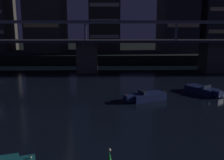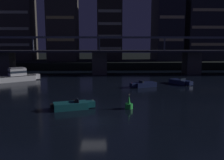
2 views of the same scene
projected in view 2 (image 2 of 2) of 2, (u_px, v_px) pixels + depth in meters
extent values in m
plane|color=black|center=(94.00, 121.00, 23.89)|extent=(400.00, 400.00, 0.00)
cube|color=black|center=(101.00, 59.00, 109.32)|extent=(240.00, 80.00, 2.20)
cube|color=#4C4944|center=(5.00, 63.00, 60.82)|extent=(3.60, 4.40, 5.55)
cube|color=#4C4944|center=(100.00, 63.00, 61.62)|extent=(3.60, 4.40, 5.55)
cube|color=#4C4944|center=(191.00, 63.00, 62.42)|extent=(3.60, 4.40, 5.55)
cube|color=#33333D|center=(100.00, 51.00, 61.18)|extent=(100.62, 6.40, 0.45)
cube|color=slate|center=(99.00, 37.00, 57.81)|extent=(100.62, 0.36, 0.36)
cube|color=slate|center=(100.00, 38.00, 63.55)|extent=(100.62, 0.36, 0.36)
cube|color=slate|center=(33.00, 44.00, 57.51)|extent=(0.30, 0.30, 3.20)
cube|color=slate|center=(99.00, 44.00, 58.05)|extent=(0.30, 0.30, 3.20)
cube|color=slate|center=(165.00, 44.00, 58.58)|extent=(0.30, 0.30, 3.20)
cube|color=#423D38|center=(13.00, 22.00, 81.35)|extent=(13.39, 8.38, 25.67)
cube|color=beige|center=(10.00, 45.00, 78.28)|extent=(12.32, 0.10, 0.90)
cube|color=beige|center=(9.00, 29.00, 77.53)|extent=(12.32, 0.10, 0.90)
cube|color=beige|center=(8.00, 12.00, 76.78)|extent=(12.32, 0.10, 0.90)
cube|color=#423D38|center=(63.00, 9.00, 78.53)|extent=(9.12, 11.20, 33.43)
cube|color=#F2D172|center=(61.00, 40.00, 74.41)|extent=(8.39, 0.10, 0.90)
cube|color=#F2D172|center=(60.00, 17.00, 73.43)|extent=(8.39, 0.10, 0.90)
cube|color=#38332D|center=(109.00, 31.00, 82.61)|extent=(8.12, 8.84, 19.81)
cube|color=beige|center=(110.00, 48.00, 79.06)|extent=(7.47, 0.10, 0.90)
cube|color=beige|center=(110.00, 36.00, 78.48)|extent=(7.47, 0.10, 0.90)
cube|color=beige|center=(110.00, 24.00, 77.90)|extent=(7.47, 0.10, 0.90)
cube|color=beige|center=(110.00, 11.00, 77.32)|extent=(7.47, 0.10, 0.90)
cube|color=#38332D|center=(109.00, 0.00, 81.11)|extent=(5.68, 6.19, 0.60)
cube|color=#282833|center=(167.00, 8.00, 78.12)|extent=(8.03, 12.12, 33.46)
cube|color=beige|center=(171.00, 40.00, 73.55)|extent=(7.38, 0.10, 0.90)
cube|color=beige|center=(172.00, 17.00, 72.57)|extent=(7.38, 0.10, 0.90)
cube|color=#282833|center=(203.00, 20.00, 80.79)|extent=(12.07, 11.56, 26.40)
cube|color=beige|center=(209.00, 44.00, 76.19)|extent=(11.10, 0.10, 0.90)
cube|color=beige|center=(210.00, 27.00, 75.42)|extent=(11.10, 0.10, 0.90)
cube|color=beige|center=(211.00, 10.00, 74.64)|extent=(11.10, 0.10, 0.90)
cube|color=silver|center=(15.00, 78.00, 49.49)|extent=(8.05, 6.71, 1.20)
cube|color=silver|center=(36.00, 76.00, 52.17)|extent=(1.72, 1.80, 1.04)
cube|color=black|center=(14.00, 76.00, 49.40)|extent=(8.16, 6.82, 0.10)
cube|color=white|center=(17.00, 72.00, 49.65)|extent=(3.83, 3.55, 1.40)
cube|color=#283342|center=(17.00, 72.00, 49.64)|extent=(3.88, 3.61, 0.44)
cube|color=silver|center=(17.00, 68.00, 49.53)|extent=(3.44, 3.20, 0.08)
cube|color=#19234C|center=(179.00, 82.00, 46.40)|extent=(3.48, 4.29, 0.80)
cube|color=#19234C|center=(189.00, 83.00, 44.36)|extent=(1.30, 1.27, 0.70)
cube|color=#283342|center=(183.00, 79.00, 45.59)|extent=(1.23, 0.75, 0.36)
cube|color=#262628|center=(182.00, 79.00, 45.81)|extent=(0.68, 0.62, 0.24)
cube|color=black|center=(171.00, 80.00, 48.21)|extent=(0.49, 0.49, 0.60)
sphere|color=beige|center=(191.00, 81.00, 44.08)|extent=(0.12, 0.12, 0.12)
cube|color=#19234C|center=(145.00, 85.00, 43.24)|extent=(4.30, 3.15, 0.80)
cube|color=#19234C|center=(133.00, 85.00, 42.26)|extent=(1.21, 1.26, 0.70)
cube|color=#283342|center=(141.00, 82.00, 42.81)|extent=(0.60, 1.29, 0.36)
cube|color=#262628|center=(142.00, 82.00, 42.92)|extent=(0.58, 0.67, 0.24)
cube|color=black|center=(155.00, 83.00, 44.10)|extent=(0.47, 0.47, 0.60)
sphere|color=red|center=(132.00, 83.00, 42.09)|extent=(0.12, 0.12, 0.12)
cube|color=#196066|center=(71.00, 106.00, 28.35)|extent=(4.26, 2.82, 0.80)
cube|color=#196066|center=(91.00, 104.00, 29.09)|extent=(1.14, 1.20, 0.70)
cube|color=#283342|center=(78.00, 100.00, 28.53)|extent=(0.47, 1.32, 0.36)
cube|color=#262628|center=(76.00, 101.00, 28.46)|extent=(0.54, 0.65, 0.24)
cube|color=black|center=(52.00, 106.00, 27.67)|extent=(0.45, 0.45, 0.60)
sphere|color=beige|center=(93.00, 100.00, 29.10)|extent=(0.12, 0.12, 0.12)
cylinder|color=green|center=(129.00, 106.00, 28.57)|extent=(0.90, 0.90, 0.60)
cone|color=green|center=(129.00, 100.00, 28.46)|extent=(0.36, 0.36, 1.00)
sphere|color=#F2EAB2|center=(129.00, 95.00, 28.37)|extent=(0.16, 0.16, 0.16)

